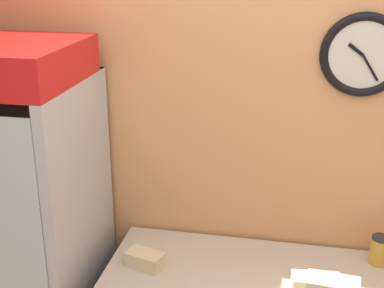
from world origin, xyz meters
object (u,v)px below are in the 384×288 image
at_px(sandwich_flat_right, 316,283).
at_px(sandwich_flat_left, 145,260).
at_px(sandwich_stack_top, 333,288).
at_px(condiment_jar, 379,250).
at_px(beverage_cooler, 24,217).

bearing_deg(sandwich_flat_right, sandwich_flat_left, 178.18).
relative_size(sandwich_stack_top, condiment_jar, 1.45).
height_order(beverage_cooler, sandwich_flat_right, beverage_cooler).
relative_size(sandwich_stack_top, sandwich_flat_right, 0.95).
bearing_deg(condiment_jar, beverage_cooler, -173.56).
bearing_deg(sandwich_flat_left, beverage_cooler, 175.19).
relative_size(sandwich_flat_left, sandwich_flat_right, 0.89).
bearing_deg(condiment_jar, sandwich_flat_left, -167.15).
bearing_deg(sandwich_flat_right, sandwich_stack_top, -78.86).
distance_m(beverage_cooler, condiment_jar, 1.77).
bearing_deg(condiment_jar, sandwich_flat_right, -137.36).
bearing_deg(condiment_jar, sandwich_stack_top, -115.39).
bearing_deg(sandwich_flat_left, condiment_jar, 12.85).
height_order(sandwich_stack_top, condiment_jar, sandwich_stack_top).
xyz_separation_m(beverage_cooler, sandwich_flat_right, (1.46, -0.08, -0.13)).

